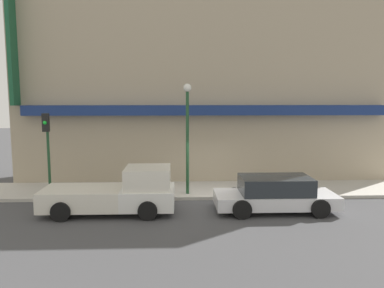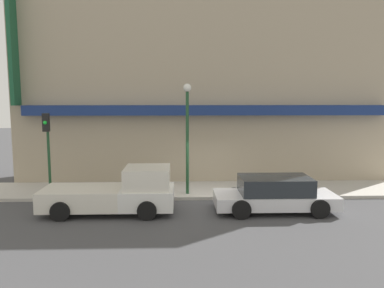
{
  "view_description": "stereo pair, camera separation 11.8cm",
  "coord_description": "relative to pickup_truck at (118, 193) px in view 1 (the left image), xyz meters",
  "views": [
    {
      "loc": [
        -1.45,
        -15.99,
        4.5
      ],
      "look_at": [
        -0.79,
        1.25,
        2.35
      ],
      "focal_mm": 35.0,
      "sensor_mm": 36.0,
      "label": 1
    },
    {
      "loc": [
        -1.33,
        -16.0,
        4.5
      ],
      "look_at": [
        -0.79,
        1.25,
        2.35
      ],
      "focal_mm": 35.0,
      "sensor_mm": 36.0,
      "label": 2
    }
  ],
  "objects": [
    {
      "name": "ground_plane",
      "position": [
        3.79,
        1.64,
        -0.79
      ],
      "size": [
        80.0,
        80.0,
        0.0
      ],
      "primitive_type": "plane",
      "color": "#424244"
    },
    {
      "name": "sidewalk",
      "position": [
        3.79,
        3.21,
        -0.72
      ],
      "size": [
        36.0,
        3.13,
        0.15
      ],
      "color": "#B7B2A8",
      "rests_on": "ground"
    },
    {
      "name": "building",
      "position": [
        3.77,
        6.26,
        5.17
      ],
      "size": [
        19.8,
        3.8,
        11.96
      ],
      "color": "tan",
      "rests_on": "ground"
    },
    {
      "name": "pickup_truck",
      "position": [
        0.0,
        0.0,
        0.0
      ],
      "size": [
        5.1,
        2.15,
        1.8
      ],
      "rotation": [
        0.0,
        0.0,
        -0.01
      ],
      "color": "white",
      "rests_on": "ground"
    },
    {
      "name": "parked_car",
      "position": [
        6.19,
        0.0,
        -0.1
      ],
      "size": [
        4.76,
        2.1,
        1.39
      ],
      "rotation": [
        0.0,
        0.0,
        0.02
      ],
      "color": "silver",
      "rests_on": "ground"
    },
    {
      "name": "fire_hydrant",
      "position": [
        0.55,
        2.01,
        -0.28
      ],
      "size": [
        0.19,
        0.19,
        0.74
      ],
      "color": "#196633",
      "rests_on": "sidewalk"
    },
    {
      "name": "street_lamp",
      "position": [
        2.77,
        2.28,
        2.5
      ],
      "size": [
        0.36,
        0.36,
        4.96
      ],
      "color": "#1E4728",
      "rests_on": "sidewalk"
    },
    {
      "name": "traffic_light",
      "position": [
        -3.42,
        2.26,
        1.88
      ],
      "size": [
        0.28,
        0.42,
        3.67
      ],
      "color": "#1E4728",
      "rests_on": "sidewalk"
    }
  ]
}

